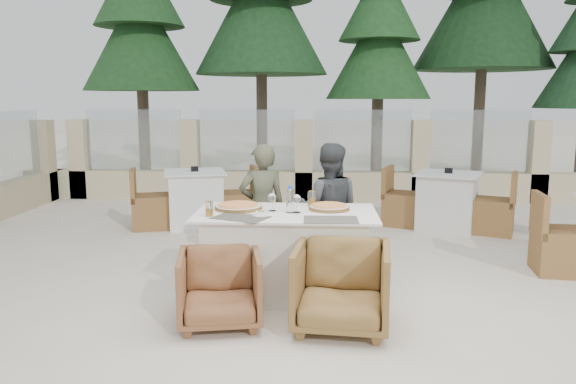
{
  "coord_description": "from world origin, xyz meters",
  "views": [
    {
      "loc": [
        0.24,
        -4.94,
        1.77
      ],
      "look_at": [
        -0.04,
        0.23,
        0.9
      ],
      "focal_mm": 35.0,
      "sensor_mm": 36.0,
      "label": 1
    }
  ],
  "objects_px": {
    "beer_glass_left": "(209,209)",
    "wine_glass_centre": "(272,201)",
    "bg_table_a": "(195,199)",
    "armchair_near_right": "(341,287)",
    "wine_glass_near": "(297,202)",
    "beer_glass_right": "(312,199)",
    "armchair_far_left": "(259,240)",
    "dining_table": "(286,254)",
    "water_bottle": "(290,199)",
    "pizza_left": "(238,206)",
    "bg_table_b": "(447,201)",
    "diner_left": "(262,208)",
    "armchair_near_left": "(220,288)",
    "diner_right": "(329,209)",
    "armchair_far_right": "(327,243)",
    "olive_dish": "(261,213)",
    "pizza_right": "(329,207)"
  },
  "relations": [
    {
      "from": "pizza_left",
      "to": "armchair_far_left",
      "type": "distance_m",
      "value": 0.8
    },
    {
      "from": "bg_table_a",
      "to": "diner_right",
      "type": "bearing_deg",
      "value": -63.62
    },
    {
      "from": "armchair_near_right",
      "to": "wine_glass_near",
      "type": "bearing_deg",
      "value": 124.18
    },
    {
      "from": "armchair_near_right",
      "to": "beer_glass_right",
      "type": "bearing_deg",
      "value": 109.63
    },
    {
      "from": "wine_glass_near",
      "to": "beer_glass_left",
      "type": "height_order",
      "value": "wine_glass_near"
    },
    {
      "from": "wine_glass_centre",
      "to": "wine_glass_near",
      "type": "xyz_separation_m",
      "value": [
        0.22,
        -0.06,
        0.0
      ]
    },
    {
      "from": "wine_glass_near",
      "to": "armchair_far_left",
      "type": "bearing_deg",
      "value": 118.55
    },
    {
      "from": "pizza_left",
      "to": "armchair_near_left",
      "type": "distance_m",
      "value": 0.95
    },
    {
      "from": "dining_table",
      "to": "water_bottle",
      "type": "height_order",
      "value": "water_bottle"
    },
    {
      "from": "wine_glass_centre",
      "to": "bg_table_a",
      "type": "bearing_deg",
      "value": 115.63
    },
    {
      "from": "pizza_left",
      "to": "wine_glass_near",
      "type": "distance_m",
      "value": 0.56
    },
    {
      "from": "pizza_right",
      "to": "armchair_near_right",
      "type": "distance_m",
      "value": 0.97
    },
    {
      "from": "olive_dish",
      "to": "armchair_near_left",
      "type": "relative_size",
      "value": 0.17
    },
    {
      "from": "beer_glass_left",
      "to": "armchair_far_left",
      "type": "relative_size",
      "value": 0.18
    },
    {
      "from": "beer_glass_right",
      "to": "armchair_far_right",
      "type": "relative_size",
      "value": 0.21
    },
    {
      "from": "pizza_left",
      "to": "wine_glass_near",
      "type": "height_order",
      "value": "wine_glass_near"
    },
    {
      "from": "pizza_left",
      "to": "bg_table_b",
      "type": "distance_m",
      "value": 3.63
    },
    {
      "from": "pizza_right",
      "to": "armchair_far_right",
      "type": "distance_m",
      "value": 0.73
    },
    {
      "from": "diner_left",
      "to": "armchair_near_right",
      "type": "bearing_deg",
      "value": 99.34
    },
    {
      "from": "dining_table",
      "to": "beer_glass_right",
      "type": "height_order",
      "value": "beer_glass_right"
    },
    {
      "from": "beer_glass_right",
      "to": "armchair_far_left",
      "type": "relative_size",
      "value": 0.2
    },
    {
      "from": "pizza_left",
      "to": "diner_left",
      "type": "height_order",
      "value": "diner_left"
    },
    {
      "from": "beer_glass_right",
      "to": "diner_right",
      "type": "bearing_deg",
      "value": 67.59
    },
    {
      "from": "armchair_far_right",
      "to": "diner_left",
      "type": "bearing_deg",
      "value": 16.43
    },
    {
      "from": "armchair_near_right",
      "to": "diner_left",
      "type": "height_order",
      "value": "diner_left"
    },
    {
      "from": "beer_glass_right",
      "to": "armchair_far_right",
      "type": "height_order",
      "value": "beer_glass_right"
    },
    {
      "from": "armchair_near_left",
      "to": "diner_right",
      "type": "xyz_separation_m",
      "value": [
        0.87,
        1.38,
        0.37
      ]
    },
    {
      "from": "wine_glass_centre",
      "to": "beer_glass_right",
      "type": "height_order",
      "value": "wine_glass_centre"
    },
    {
      "from": "beer_glass_left",
      "to": "wine_glass_centre",
      "type": "bearing_deg",
      "value": 26.21
    },
    {
      "from": "dining_table",
      "to": "beer_glass_right",
      "type": "xyz_separation_m",
      "value": [
        0.22,
        0.28,
        0.46
      ]
    },
    {
      "from": "dining_table",
      "to": "bg_table_b",
      "type": "height_order",
      "value": "same"
    },
    {
      "from": "pizza_left",
      "to": "diner_left",
      "type": "xyz_separation_m",
      "value": [
        0.15,
        0.64,
        -0.14
      ]
    },
    {
      "from": "pizza_left",
      "to": "armchair_near_right",
      "type": "height_order",
      "value": "pizza_left"
    },
    {
      "from": "wine_glass_centre",
      "to": "armchair_far_right",
      "type": "distance_m",
      "value": 0.98
    },
    {
      "from": "armchair_near_right",
      "to": "water_bottle",
      "type": "bearing_deg",
      "value": 127.37
    },
    {
      "from": "armchair_far_right",
      "to": "armchair_near_left",
      "type": "xyz_separation_m",
      "value": [
        -0.86,
        -1.37,
        -0.02
      ]
    },
    {
      "from": "dining_table",
      "to": "diner_right",
      "type": "height_order",
      "value": "diner_right"
    },
    {
      "from": "water_bottle",
      "to": "bg_table_a",
      "type": "xyz_separation_m",
      "value": [
        -1.46,
        2.75,
        -0.51
      ]
    },
    {
      "from": "armchair_far_left",
      "to": "dining_table",
      "type": "bearing_deg",
      "value": 120.42
    },
    {
      "from": "pizza_left",
      "to": "pizza_right",
      "type": "bearing_deg",
      "value": 1.26
    },
    {
      "from": "pizza_left",
      "to": "water_bottle",
      "type": "xyz_separation_m",
      "value": [
        0.48,
        -0.13,
        0.09
      ]
    },
    {
      "from": "wine_glass_centre",
      "to": "armchair_near_right",
      "type": "bearing_deg",
      "value": -51.94
    },
    {
      "from": "dining_table",
      "to": "water_bottle",
      "type": "xyz_separation_m",
      "value": [
        0.04,
        -0.02,
        0.51
      ]
    },
    {
      "from": "armchair_near_left",
      "to": "wine_glass_centre",
      "type": "bearing_deg",
      "value": 54.03
    },
    {
      "from": "armchair_far_left",
      "to": "bg_table_b",
      "type": "height_order",
      "value": "bg_table_b"
    },
    {
      "from": "beer_glass_right",
      "to": "dining_table",
      "type": "bearing_deg",
      "value": -128.14
    },
    {
      "from": "wine_glass_near",
      "to": "diner_right",
      "type": "bearing_deg",
      "value": 67.5
    },
    {
      "from": "diner_left",
      "to": "wine_glass_centre",
      "type": "bearing_deg",
      "value": 84.79
    },
    {
      "from": "pizza_right",
      "to": "armchair_far_right",
      "type": "height_order",
      "value": "pizza_right"
    },
    {
      "from": "wine_glass_centre",
      "to": "bg_table_a",
      "type": "distance_m",
      "value": 3.02
    }
  ]
}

